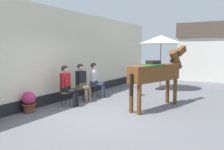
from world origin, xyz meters
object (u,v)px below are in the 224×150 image
(seated_visitor_far, at_px, (96,78))
(cafe_parasol, at_px, (161,40))
(saddled_horse_center, at_px, (157,73))
(satchel_bag, at_px, (103,92))
(seated_visitor_near, at_px, (67,83))
(spare_stool_white, at_px, (137,86))
(seated_visitor_middle, at_px, (82,80))
(flower_planter_middle, at_px, (29,102))

(seated_visitor_far, distance_m, cafe_parasol, 3.84)
(saddled_horse_center, distance_m, cafe_parasol, 3.82)
(seated_visitor_far, height_order, satchel_bag, seated_visitor_far)
(cafe_parasol, height_order, satchel_bag, cafe_parasol)
(seated_visitor_near, xyz_separation_m, satchel_bag, (-0.06, 2.36, -0.68))
(seated_visitor_far, height_order, spare_stool_white, seated_visitor_far)
(seated_visitor_middle, xyz_separation_m, seated_visitor_far, (0.03, 0.86, 0.00))
(saddled_horse_center, bearing_deg, seated_visitor_middle, -170.20)
(seated_visitor_middle, bearing_deg, satchel_bag, 91.72)
(seated_visitor_near, distance_m, seated_visitor_middle, 0.85)
(seated_visitor_far, relative_size, spare_stool_white, 3.02)
(cafe_parasol, bearing_deg, spare_stool_white, -100.55)
(spare_stool_white, height_order, satchel_bag, spare_stool_white)
(spare_stool_white, bearing_deg, saddled_horse_center, -47.50)
(seated_visitor_near, relative_size, seated_visitor_far, 1.00)
(seated_visitor_near, bearing_deg, seated_visitor_middle, 91.02)
(seated_visitor_middle, relative_size, satchel_bag, 4.96)
(seated_visitor_middle, height_order, spare_stool_white, seated_visitor_middle)
(spare_stool_white, bearing_deg, seated_visitor_near, -114.51)
(seated_visitor_middle, height_order, seated_visitor_far, same)
(saddled_horse_center, bearing_deg, flower_planter_middle, -141.40)
(spare_stool_white, bearing_deg, cafe_parasol, 79.45)
(seated_visitor_middle, xyz_separation_m, spare_stool_white, (1.31, 2.00, -0.38))
(seated_visitor_near, height_order, satchel_bag, seated_visitor_near)
(satchel_bag, bearing_deg, seated_visitor_middle, -22.24)
(satchel_bag, bearing_deg, seated_visitor_far, -17.64)
(seated_visitor_middle, xyz_separation_m, flower_planter_middle, (-0.46, -2.07, -0.44))
(seated_visitor_middle, height_order, satchel_bag, seated_visitor_middle)
(seated_visitor_near, distance_m, flower_planter_middle, 1.38)
(flower_planter_middle, distance_m, satchel_bag, 3.61)
(flower_planter_middle, relative_size, cafe_parasol, 0.25)
(seated_visitor_near, distance_m, seated_visitor_far, 1.70)
(seated_visitor_far, bearing_deg, flower_planter_middle, -99.42)
(seated_visitor_middle, distance_m, cafe_parasol, 4.57)
(flower_planter_middle, height_order, spare_stool_white, flower_planter_middle)
(cafe_parasol, relative_size, satchel_bag, 9.21)
(seated_visitor_near, relative_size, saddled_horse_center, 0.48)
(flower_planter_middle, height_order, cafe_parasol, cafe_parasol)
(seated_visitor_near, height_order, seated_visitor_middle, same)
(cafe_parasol, xyz_separation_m, satchel_bag, (-1.72, -2.43, -2.26))
(seated_visitor_near, xyz_separation_m, spare_stool_white, (1.30, 2.85, -0.38))
(spare_stool_white, xyz_separation_m, satchel_bag, (-1.36, -0.50, -0.30))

